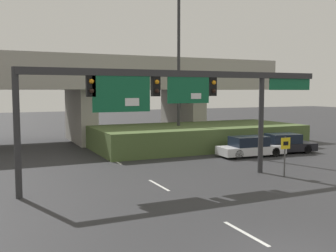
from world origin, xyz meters
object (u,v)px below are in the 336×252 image
Objects in this scene: parked_sedan_near_right at (250,147)px; speed_limit_sign at (285,151)px; highway_light_pole_near at (179,32)px; parked_sedan_mid_right at (284,144)px; signal_gantry at (175,91)px.

speed_limit_sign is at bearing -106.89° from parked_sedan_near_right.
speed_limit_sign is 0.44× the size of parked_sedan_near_right.
highway_light_pole_near is 10.70m from parked_sedan_near_right.
highway_light_pole_near is 11.81m from parked_sedan_mid_right.
highway_light_pole_near is at bearing 146.01° from parked_sedan_mid_right.
parked_sedan_near_right is (2.69, -5.90, -8.51)m from highway_light_pole_near.
speed_limit_sign is at bearing -121.30° from parked_sedan_mid_right.
signal_gantry is at bearing 167.31° from speed_limit_sign.
signal_gantry reaches higher than speed_limit_sign.
highway_light_pole_near is 3.83× the size of parked_sedan_mid_right.
speed_limit_sign is 0.12× the size of highway_light_pole_near.
signal_gantry reaches higher than parked_sedan_near_right.
parked_sedan_near_right is (8.12, 4.78, -3.89)m from signal_gantry.
parked_sedan_mid_right is at bearing -43.57° from highway_light_pole_near.
highway_light_pole_near reaches higher than parked_sedan_near_right.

